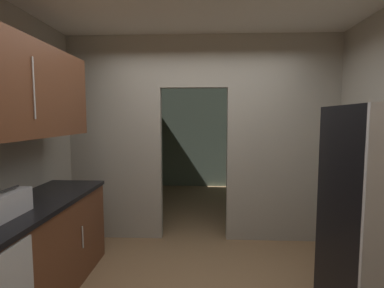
# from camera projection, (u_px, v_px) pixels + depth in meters

# --- Properties ---
(kitchen_partition) EXTENTS (3.55, 0.12, 2.71)m
(kitchen_partition) POSITION_uv_depth(u_px,v_px,m) (204.00, 134.00, 3.80)
(kitchen_partition) COLOR #9E998C
(kitchen_partition) RESTS_ON ground
(adjoining_room_shell) EXTENTS (3.55, 3.09, 2.71)m
(adjoining_room_shell) POSITION_uv_depth(u_px,v_px,m) (203.00, 132.00, 5.88)
(adjoining_room_shell) COLOR slate
(adjoining_room_shell) RESTS_ON ground
(lower_cabinet_run) EXTENTS (0.63, 2.19, 0.90)m
(lower_cabinet_run) POSITION_uv_depth(u_px,v_px,m) (21.00, 263.00, 2.33)
(lower_cabinet_run) COLOR brown
(lower_cabinet_run) RESTS_ON ground
(upper_cabinet_counterside) EXTENTS (0.36, 1.97, 0.80)m
(upper_cabinet_counterside) POSITION_uv_depth(u_px,v_px,m) (11.00, 88.00, 2.20)
(upper_cabinet_counterside) COLOR brown
(boombox) EXTENTS (0.16, 0.41, 0.21)m
(boombox) POSITION_uv_depth(u_px,v_px,m) (6.00, 205.00, 2.11)
(boombox) COLOR #B2B2B7
(boombox) RESTS_ON lower_cabinet_run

